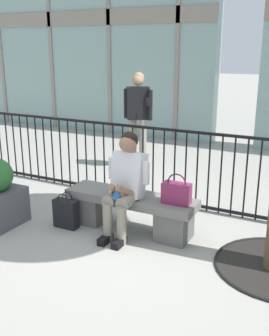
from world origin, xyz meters
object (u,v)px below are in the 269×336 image
Objects in this scene: handbag_on_bench at (176,193)px; shopping_bag at (66,213)px; bystander_at_railing at (138,113)px; seated_person_with_phone at (125,181)px; stone_bench at (131,208)px.

handbag_on_bench reaches higher than shopping_bag.
bystander_at_railing is (-0.36, 2.65, 0.82)m from shopping_bag.
seated_person_with_phone reaches higher than shopping_bag.
stone_bench is 0.80m from shopping_bag.
handbag_on_bench is at bearing 12.79° from shopping_bag.
shopping_bag is (-0.73, -0.18, -0.47)m from seated_person_with_phone.
seated_person_with_phone is 0.88m from shopping_bag.
stone_bench is 1.32× the size of seated_person_with_phone.
stone_bench is 3.57× the size of shopping_bag.
seated_person_with_phone is 2.71× the size of shopping_bag.
stone_bench is 4.61× the size of handbag_on_bench.
stone_bench is 0.65m from handbag_on_bench.
handbag_on_bench is (0.58, -0.01, 0.30)m from stone_bench.
seated_person_with_phone is at bearing -91.33° from stone_bench.
handbag_on_bench is 1.40m from shopping_bag.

